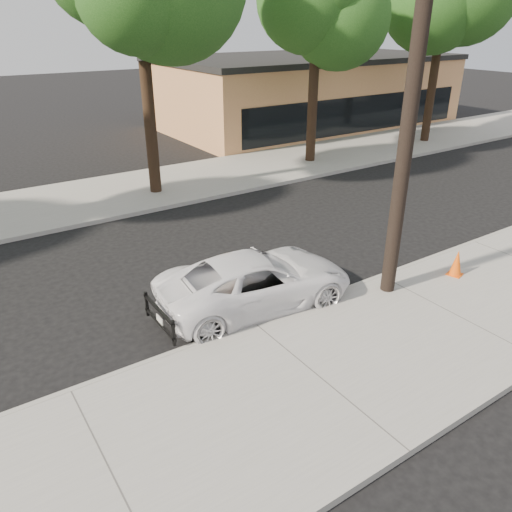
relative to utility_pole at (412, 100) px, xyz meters
name	(u,v)px	position (x,y,z in m)	size (l,w,h in m)	color
ground	(208,289)	(-3.60, 2.70, -4.70)	(120.00, 120.00, 0.00)	black
near_sidewalk	(318,378)	(-3.60, -1.60, -4.62)	(90.00, 4.40, 0.15)	gray
far_sidewalk	(100,197)	(-3.60, 11.20, -4.62)	(90.00, 5.00, 0.15)	gray
curb_near	(253,325)	(-3.60, 0.60, -4.62)	(90.00, 0.12, 0.16)	#9E9B93
building_main	(305,92)	(12.40, 18.70, -2.70)	(18.00, 10.00, 4.00)	tan
utility_pole	(412,100)	(0.00, 0.00, 0.00)	(1.40, 0.34, 9.00)	black
tree_d	(323,15)	(6.60, 10.65, 1.67)	(4.50, 4.35, 8.75)	black
tree_e	(449,8)	(14.61, 10.44, 2.00)	(4.80, 4.65, 9.25)	black
police_cruiser	(256,281)	(-2.99, 1.40, -4.05)	(2.16, 4.69, 1.30)	white
traffic_cone	(457,263)	(2.06, -0.45, -4.21)	(0.44, 0.44, 0.70)	#FD5C0D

